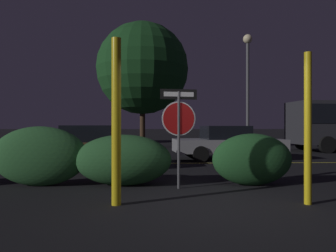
% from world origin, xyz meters
% --- Properties ---
extents(ground_plane, '(260.00, 260.00, 0.00)m').
position_xyz_m(ground_plane, '(0.00, 0.00, 0.00)').
color(ground_plane, black).
extents(road_center_stripe, '(41.10, 0.12, 0.01)m').
position_xyz_m(road_center_stripe, '(0.00, 6.30, 0.00)').
color(road_center_stripe, gold).
rests_on(road_center_stripe, ground_plane).
extents(stop_sign, '(0.80, 0.14, 2.14)m').
position_xyz_m(stop_sign, '(-0.58, 1.58, 1.50)').
color(stop_sign, '#4C4C51').
rests_on(stop_sign, ground_plane).
extents(yellow_pole_left, '(0.16, 0.16, 2.85)m').
position_xyz_m(yellow_pole_left, '(-1.75, 0.16, 1.42)').
color(yellow_pole_left, yellow).
rests_on(yellow_pole_left, ground_plane).
extents(yellow_pole_right, '(0.13, 0.13, 2.62)m').
position_xyz_m(yellow_pole_right, '(1.54, 0.08, 1.31)').
color(yellow_pole_right, yellow).
rests_on(yellow_pole_right, ground_plane).
extents(hedge_bush_1, '(2.12, 0.75, 1.34)m').
position_xyz_m(hedge_bush_1, '(-3.68, 2.00, 0.67)').
color(hedge_bush_1, '#2D6633').
rests_on(hedge_bush_1, ground_plane).
extents(hedge_bush_2, '(2.19, 1.05, 1.15)m').
position_xyz_m(hedge_bush_2, '(-1.81, 1.99, 0.58)').
color(hedge_bush_2, '#285B2D').
rests_on(hedge_bush_2, ground_plane).
extents(hedge_bush_3, '(1.81, 0.77, 1.17)m').
position_xyz_m(hedge_bush_3, '(1.11, 1.88, 0.59)').
color(hedge_bush_3, '#1E4C23').
rests_on(hedge_bush_3, ground_plane).
extents(passing_car_2, '(4.04, 2.01, 1.36)m').
position_xyz_m(passing_car_2, '(-3.32, 5.24, 0.68)').
color(passing_car_2, brown).
rests_on(passing_car_2, ground_plane).
extents(passing_car_3, '(4.53, 2.33, 1.35)m').
position_xyz_m(passing_car_3, '(1.83, 7.68, 0.68)').
color(passing_car_3, '#9E9EA3').
rests_on(passing_car_3, ground_plane).
extents(street_lamp, '(0.48, 0.48, 6.07)m').
position_xyz_m(street_lamp, '(3.69, 11.26, 4.11)').
color(street_lamp, '#4C4C51').
rests_on(street_lamp, ground_plane).
extents(tree_0, '(5.59, 5.59, 7.65)m').
position_xyz_m(tree_0, '(-1.85, 14.58, 4.85)').
color(tree_0, '#422D1E').
rests_on(tree_0, ground_plane).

